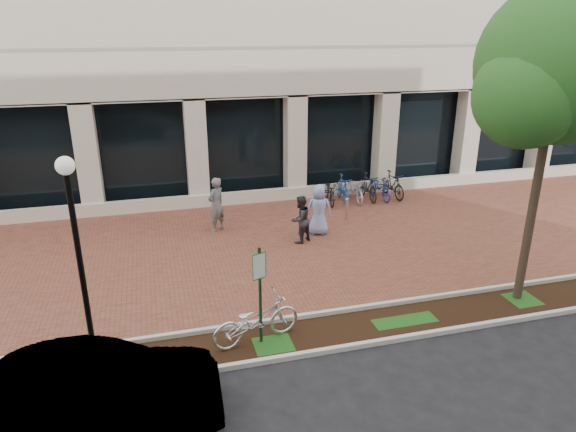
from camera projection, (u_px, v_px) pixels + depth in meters
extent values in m
plane|color=black|center=(277.00, 245.00, 16.81)|extent=(120.00, 120.00, 0.00)
cube|color=brown|center=(277.00, 245.00, 16.81)|extent=(40.00, 9.00, 0.01)
cube|color=black|center=(331.00, 332.00, 12.06)|extent=(40.00, 1.50, 0.01)
cube|color=beige|center=(321.00, 314.00, 12.72)|extent=(40.00, 0.12, 0.12)
cube|color=beige|center=(343.00, 348.00, 11.36)|extent=(40.00, 0.12, 0.12)
cube|color=black|center=(244.00, 146.00, 21.14)|extent=(40.00, 0.15, 4.20)
cube|color=beige|center=(250.00, 197.00, 20.79)|extent=(40.00, 0.25, 0.50)
cube|color=beige|center=(247.00, 150.00, 20.51)|extent=(0.80, 0.80, 4.20)
cube|color=#12331A|center=(260.00, 296.00, 11.27)|extent=(0.05, 0.05, 2.35)
cube|color=#19652A|center=(260.00, 266.00, 10.98)|extent=(0.34, 0.02, 0.62)
cube|color=silver|center=(260.00, 266.00, 10.97)|extent=(0.30, 0.01, 0.56)
cylinder|color=black|center=(95.00, 354.00, 10.99)|extent=(0.28, 0.28, 0.30)
cylinder|color=black|center=(82.00, 273.00, 10.31)|extent=(0.12, 0.12, 4.18)
sphere|color=silver|center=(65.00, 166.00, 9.53)|extent=(0.36, 0.36, 0.36)
cylinder|color=#413325|center=(530.00, 225.00, 12.86)|extent=(0.22, 0.22, 4.15)
sphere|color=#21581B|center=(558.00, 63.00, 11.50)|extent=(3.65, 3.65, 3.65)
sphere|color=#21581B|center=(527.00, 95.00, 11.25)|extent=(2.37, 2.37, 2.37)
imported|color=silver|center=(256.00, 320.00, 11.53)|extent=(2.22, 1.20, 1.11)
imported|color=slate|center=(216.00, 205.00, 17.70)|extent=(0.84, 0.80, 1.93)
imported|color=#29282D|center=(300.00, 219.00, 16.80)|extent=(0.98, 0.92, 1.61)
imported|color=#8E9ED4|center=(319.00, 210.00, 17.46)|extent=(0.99, 0.79, 1.76)
cylinder|color=#B5B4B9|center=(347.00, 210.00, 18.88)|extent=(0.11, 0.11, 0.76)
sphere|color=#B5B4B9|center=(347.00, 199.00, 18.73)|extent=(0.12, 0.12, 0.12)
imported|color=black|center=(330.00, 191.00, 20.70)|extent=(0.95, 1.95, 0.98)
imported|color=navy|center=(343.00, 189.00, 20.82)|extent=(0.71, 1.86, 1.09)
imported|color=silver|center=(355.00, 189.00, 20.97)|extent=(0.76, 1.90, 0.98)
imported|color=black|center=(368.00, 187.00, 21.09)|extent=(0.53, 1.82, 1.09)
imported|color=#213C98|center=(380.00, 187.00, 21.25)|extent=(0.73, 1.89, 0.98)
imported|color=black|center=(392.00, 185.00, 21.36)|extent=(0.68, 1.85, 1.09)
cylinder|color=#B5B4B9|center=(361.00, 191.00, 21.07)|extent=(0.04, 0.04, 0.80)
imported|color=#B7B6BB|center=(93.00, 394.00, 8.96)|extent=(4.51, 1.77, 1.46)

